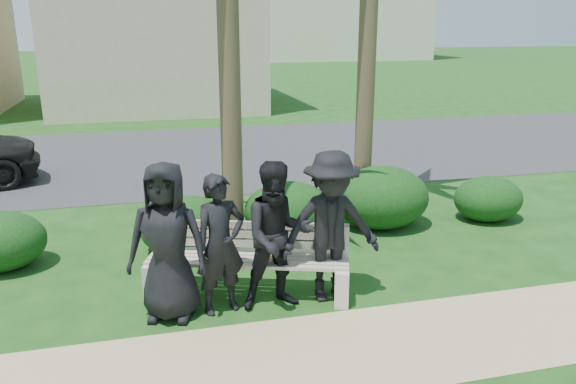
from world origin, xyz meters
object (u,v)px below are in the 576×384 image
Objects in this scene: man_c at (278,236)px; man_d at (331,227)px; park_bench at (247,265)px; man_a at (167,242)px; man_b at (220,245)px.

man_d reaches higher than man_c.
man_c is (0.31, -0.38, 0.50)m from park_bench.
man_a is at bearing -142.24° from park_bench.
park_bench is at bearing 36.18° from man_a.
man_a is 1.11× the size of man_b.
man_a is at bearing -179.57° from man_d.
park_bench is 1.60× the size of man_b.
man_d is (0.66, 0.03, 0.04)m from man_c.
man_a is (-0.95, -0.33, 0.53)m from park_bench.
man_a is 0.99× the size of man_d.
man_c is (1.26, -0.06, -0.03)m from man_a.
man_a reaches higher than park_bench.
man_b is 1.33m from man_d.
man_d is at bearing -17.08° from man_b.
man_a is at bearing 176.18° from man_c.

